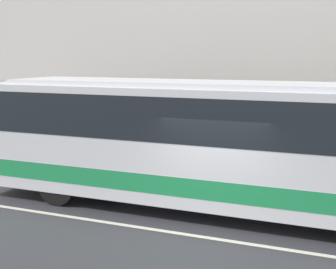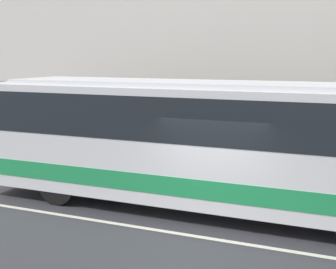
% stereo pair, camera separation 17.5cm
% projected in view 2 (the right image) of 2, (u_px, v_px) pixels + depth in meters
% --- Properties ---
extents(ground_plane, '(60.00, 60.00, 0.00)m').
position_uv_depth(ground_plane, '(203.00, 238.00, 10.13)').
color(ground_plane, '#333338').
extents(sidewalk, '(60.00, 2.60, 0.17)m').
position_uv_depth(sidewalk, '(257.00, 176.00, 14.92)').
color(sidewalk, '#A09E99').
rests_on(sidewalk, ground_plane).
extents(building_facade, '(60.00, 0.35, 11.52)m').
position_uv_depth(building_facade, '(272.00, 4.00, 15.31)').
color(building_facade, silver).
rests_on(building_facade, ground_plane).
extents(lane_stripe, '(54.00, 0.14, 0.01)m').
position_uv_depth(lane_stripe, '(203.00, 237.00, 10.13)').
color(lane_stripe, beige).
rests_on(lane_stripe, ground_plane).
extents(transit_bus, '(11.81, 2.49, 3.26)m').
position_uv_depth(transit_bus, '(197.00, 138.00, 11.73)').
color(transit_bus, silver).
rests_on(transit_bus, ground_plane).
extents(pedestrian_waiting, '(0.36, 0.36, 1.74)m').
position_uv_depth(pedestrian_waiting, '(189.00, 146.00, 15.18)').
color(pedestrian_waiting, navy).
rests_on(pedestrian_waiting, sidewalk).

